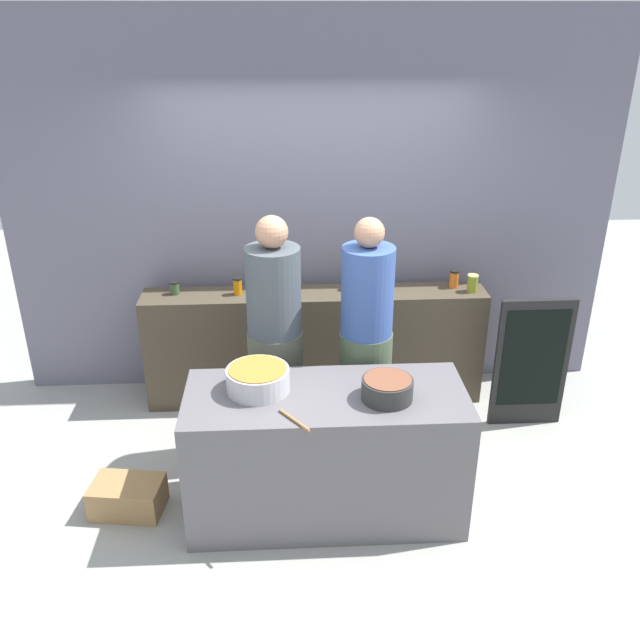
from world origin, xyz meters
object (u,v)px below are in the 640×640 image
object	(u,v)px
chalkboard_sign	(531,363)
cooking_pot_center	(387,389)
preserve_jar_6	(389,286)
wooden_spoon	(294,420)
preserve_jar_0	(175,288)
preserve_jar_1	(238,286)
preserve_jar_3	(292,289)
bread_crate	(128,497)
preserve_jar_5	(364,284)
preserve_jar_8	(473,283)
preserve_jar_4	(350,283)
cook_in_cap	(365,355)
preserve_jar_7	(454,279)
cooking_pot_left	(258,379)
preserve_jar_2	(265,285)
cook_with_tongs	(275,353)

from	to	relation	value
chalkboard_sign	cooking_pot_center	bearing A→B (deg)	-141.94
preserve_jar_6	wooden_spoon	world-z (taller)	preserve_jar_6
preserve_jar_0	preserve_jar_1	xyz separation A→B (m)	(0.49, -0.03, 0.02)
preserve_jar_3	bread_crate	distance (m)	1.92
preserve_jar_5	cooking_pot_center	bearing A→B (deg)	-91.21
preserve_jar_0	preserve_jar_8	size ratio (longest dim) A/B	0.75
preserve_jar_4	cook_in_cap	xyz separation A→B (m)	(0.02, -0.87, -0.18)
preserve_jar_7	cooking_pot_left	world-z (taller)	preserve_jar_7
preserve_jar_1	preserve_jar_7	size ratio (longest dim) A/B	0.97
preserve_jar_4	chalkboard_sign	xyz separation A→B (m)	(1.33, -0.54, -0.46)
preserve_jar_1	preserve_jar_4	world-z (taller)	preserve_jar_1
preserve_jar_8	cooking_pot_left	distance (m)	2.08
preserve_jar_2	preserve_jar_5	bearing A→B (deg)	-0.45
preserve_jar_4	preserve_jar_7	size ratio (longest dim) A/B	0.72
cooking_pot_left	cook_in_cap	distance (m)	0.88
preserve_jar_3	cook_with_tongs	distance (m)	0.76
preserve_jar_1	preserve_jar_2	distance (m)	0.21
cooking_pot_left	preserve_jar_4	bearing A→B (deg)	63.50
preserve_jar_1	chalkboard_sign	world-z (taller)	preserve_jar_1
bread_crate	chalkboard_sign	world-z (taller)	chalkboard_sign
preserve_jar_3	preserve_jar_1	bearing A→B (deg)	175.98
preserve_jar_1	bread_crate	size ratio (longest dim) A/B	0.31
preserve_jar_6	preserve_jar_3	bearing A→B (deg)	-179.37
preserve_jar_1	cook_in_cap	bearing A→B (deg)	-42.29
preserve_jar_2	preserve_jar_4	world-z (taller)	preserve_jar_2
preserve_jar_8	cooking_pot_left	size ratio (longest dim) A/B	0.36
preserve_jar_4	preserve_jar_5	world-z (taller)	preserve_jar_5
preserve_jar_6	cooking_pot_center	distance (m)	1.47
cooking_pot_center	cook_in_cap	distance (m)	0.66
preserve_jar_3	preserve_jar_6	bearing A→B (deg)	0.63
preserve_jar_5	preserve_jar_8	size ratio (longest dim) A/B	0.86
wooden_spoon	preserve_jar_6	bearing A→B (deg)	65.03
preserve_jar_3	wooden_spoon	xyz separation A→B (m)	(-0.02, -1.65, -0.11)
preserve_jar_2	chalkboard_sign	distance (m)	2.11
wooden_spoon	cooking_pot_left	bearing A→B (deg)	120.70
cooking_pot_left	preserve_jar_0	bearing A→B (deg)	116.49
preserve_jar_3	preserve_jar_6	world-z (taller)	same
preserve_jar_0	preserve_jar_5	world-z (taller)	preserve_jar_5
preserve_jar_3	cooking_pot_left	world-z (taller)	preserve_jar_3
preserve_jar_2	preserve_jar_8	distance (m)	1.62
preserve_jar_2	bread_crate	xyz separation A→B (m)	(-0.88, -1.35, -0.90)
preserve_jar_1	preserve_jar_3	bearing A→B (deg)	-4.02
preserve_jar_0	preserve_jar_2	world-z (taller)	preserve_jar_2
preserve_jar_4	bread_crate	size ratio (longest dim) A/B	0.23
preserve_jar_4	wooden_spoon	xyz separation A→B (m)	(-0.48, -1.73, -0.12)
preserve_jar_0	preserve_jar_8	bearing A→B (deg)	-1.89
preserve_jar_1	preserve_jar_4	xyz separation A→B (m)	(0.88, 0.05, -0.02)
bread_crate	preserve_jar_4	bearing A→B (deg)	41.90
preserve_jar_3	cook_in_cap	world-z (taller)	cook_in_cap
preserve_jar_7	bread_crate	distance (m)	2.90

